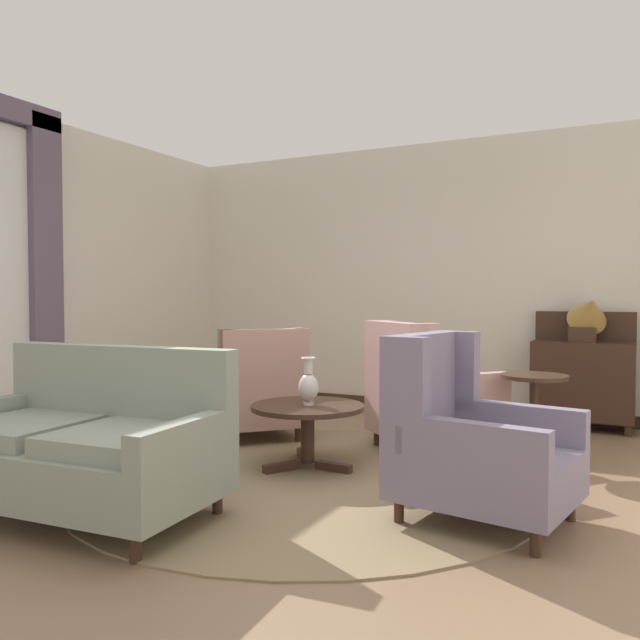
# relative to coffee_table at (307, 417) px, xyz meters

# --- Properties ---
(ground) EXTENTS (9.07, 9.07, 0.00)m
(ground) POSITION_rel_coffee_table_xyz_m (0.14, -0.56, -0.38)
(ground) COLOR #896B51
(wall_back) EXTENTS (6.17, 0.08, 2.91)m
(wall_back) POSITION_rel_coffee_table_xyz_m (0.14, 2.68, 1.08)
(wall_back) COLOR silver
(wall_back) RESTS_ON ground
(wall_left) EXTENTS (0.08, 4.54, 2.91)m
(wall_left) POSITION_rel_coffee_table_xyz_m (-2.86, 0.41, 1.08)
(wall_left) COLOR silver
(wall_left) RESTS_ON ground
(baseboard_back) EXTENTS (6.01, 0.03, 0.12)m
(baseboard_back) POSITION_rel_coffee_table_xyz_m (0.14, 2.62, -0.32)
(baseboard_back) COLOR #382319
(baseboard_back) RESTS_ON ground
(area_rug) EXTENTS (3.19, 3.19, 0.01)m
(area_rug) POSITION_rel_coffee_table_xyz_m (0.14, -0.26, -0.37)
(area_rug) COLOR #847051
(area_rug) RESTS_ON ground
(coffee_table) EXTENTS (0.83, 0.83, 0.47)m
(coffee_table) POSITION_rel_coffee_table_xyz_m (0.00, 0.00, 0.00)
(coffee_table) COLOR #382319
(coffee_table) RESTS_ON ground
(porcelain_vase) EXTENTS (0.15, 0.15, 0.35)m
(porcelain_vase) POSITION_rel_coffee_table_xyz_m (0.01, -0.01, 0.23)
(porcelain_vase) COLOR beige
(porcelain_vase) RESTS_ON coffee_table
(settee) EXTENTS (1.67, 0.97, 0.95)m
(settee) POSITION_rel_coffee_table_xyz_m (-0.68, -1.47, 0.02)
(settee) COLOR gray
(settee) RESTS_ON ground
(armchair_foreground_right) EXTENTS (1.02, 0.91, 1.04)m
(armchair_foreground_right) POSITION_rel_coffee_table_xyz_m (1.31, -0.53, 0.05)
(armchair_foreground_right) COLOR slate
(armchair_foreground_right) RESTS_ON ground
(armchair_far_left) EXTENTS (1.17, 1.16, 0.98)m
(armchair_far_left) POSITION_rel_coffee_table_xyz_m (-0.87, 0.68, 0.04)
(armchair_far_left) COLOR tan
(armchair_far_left) RESTS_ON ground
(armchair_near_sideboard) EXTENTS (1.17, 1.19, 1.05)m
(armchair_near_sideboard) POSITION_rel_coffee_table_xyz_m (0.61, 0.89, 0.06)
(armchair_near_sideboard) COLOR tan
(armchair_near_sideboard) RESTS_ON ground
(side_table) EXTENTS (0.49, 0.49, 0.67)m
(side_table) POSITION_rel_coffee_table_xyz_m (1.46, 0.88, 0.03)
(side_table) COLOR #382319
(side_table) RESTS_ON ground
(sideboard) EXTENTS (0.90, 0.38, 1.11)m
(sideboard) POSITION_rel_coffee_table_xyz_m (1.67, 2.38, 0.11)
(sideboard) COLOR #382319
(sideboard) RESTS_ON ground
(gramophone) EXTENTS (0.46, 0.54, 0.53)m
(gramophone) POSITION_rel_coffee_table_xyz_m (1.72, 2.29, 0.71)
(gramophone) COLOR #382319
(gramophone) RESTS_ON sideboard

